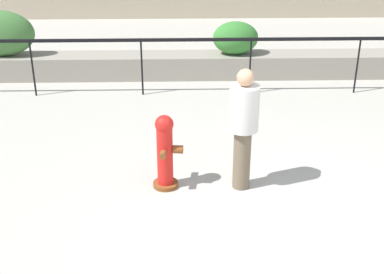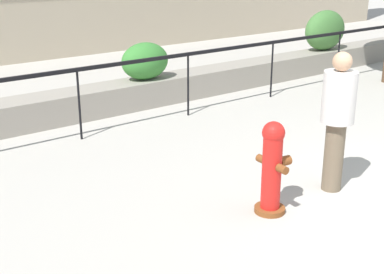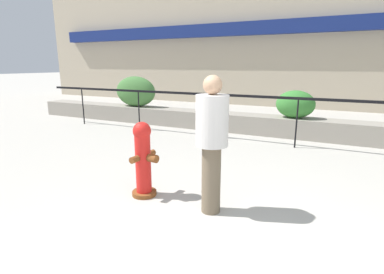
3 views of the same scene
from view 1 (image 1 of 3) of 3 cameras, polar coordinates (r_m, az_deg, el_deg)
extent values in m
plane|color=#B2ADA3|center=(6.65, 11.27, -10.63)|extent=(120.00, 120.00, 0.00)
cube|color=gray|center=(11.88, 5.48, 7.67)|extent=(18.00, 0.70, 0.50)
cube|color=black|center=(10.59, 6.35, 10.32)|extent=(15.00, 0.05, 0.06)
cylinder|color=black|center=(11.03, -16.63, 7.07)|extent=(0.04, 0.04, 1.15)
cylinder|color=black|center=(10.67, -5.37, 7.43)|extent=(0.04, 0.04, 1.15)
cylinder|color=black|center=(10.74, 6.21, 7.51)|extent=(0.04, 0.04, 1.15)
cylinder|color=black|center=(11.22, 17.21, 7.31)|extent=(0.04, 0.04, 1.15)
ellipsoid|color=#427538|center=(12.19, -19.82, 10.37)|extent=(1.47, 0.62, 0.98)
ellipsoid|color=#387F33|center=(11.69, 4.67, 10.49)|extent=(0.98, 0.65, 0.71)
cylinder|color=brown|center=(7.56, -2.83, -5.04)|extent=(0.39, 0.39, 0.06)
cylinder|color=red|center=(7.34, -2.90, -1.98)|extent=(0.24, 0.24, 0.85)
sphere|color=red|center=(7.14, -2.99, 1.36)|extent=(0.25, 0.25, 0.25)
cylinder|color=brown|center=(7.27, -1.52, -1.33)|extent=(0.15, 0.13, 0.11)
cylinder|color=brown|center=(7.14, -3.10, -1.90)|extent=(0.10, 0.13, 0.09)
cylinder|color=brown|center=(7.45, -2.75, -0.67)|extent=(0.10, 0.13, 0.09)
cylinder|color=brown|center=(7.37, 5.33, -2.32)|extent=(0.34, 0.34, 0.88)
cylinder|color=silver|center=(7.06, 5.58, 3.07)|extent=(0.57, 0.57, 0.62)
sphere|color=tan|center=(6.91, 5.73, 6.33)|extent=(0.23, 0.23, 0.23)
camera|label=2|loc=(5.20, -57.12, 1.79)|focal=50.00mm
camera|label=3|loc=(4.36, 28.93, -5.68)|focal=28.00mm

